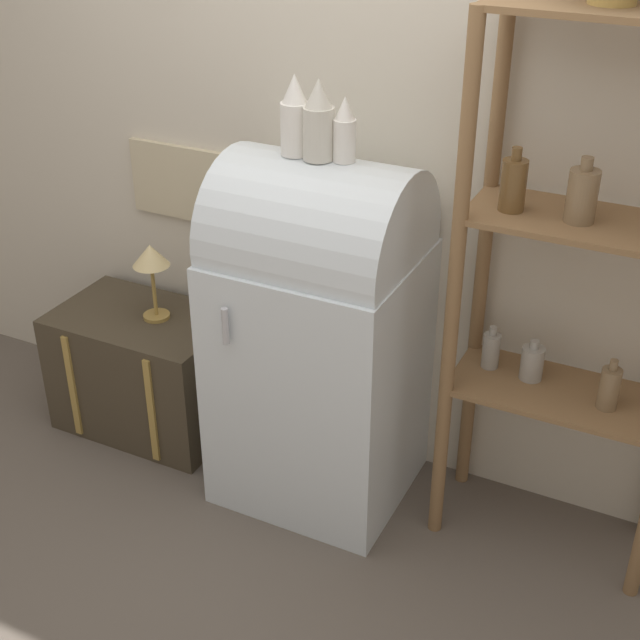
{
  "coord_description": "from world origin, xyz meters",
  "views": [
    {
      "loc": [
        1.26,
        -2.29,
        2.34
      ],
      "look_at": [
        0.0,
        0.24,
        0.75
      ],
      "focal_mm": 50.0,
      "sensor_mm": 36.0,
      "label": 1
    }
  ],
  "objects": [
    {
      "name": "ground_plane",
      "position": [
        0.0,
        0.0,
        0.0
      ],
      "size": [
        12.0,
        12.0,
        0.0
      ],
      "primitive_type": "plane",
      "color": "#60564C"
    },
    {
      "name": "wall_back",
      "position": [
        -0.0,
        0.57,
        1.35
      ],
      "size": [
        7.0,
        0.09,
        2.7
      ],
      "color": "beige",
      "rests_on": "ground_plane"
    },
    {
      "name": "refrigerator",
      "position": [
        -0.0,
        0.24,
        0.7
      ],
      "size": [
        0.69,
        0.66,
        1.36
      ],
      "color": "silver",
      "rests_on": "ground_plane"
    },
    {
      "name": "suitcase_trunk",
      "position": [
        -0.85,
        0.27,
        0.27
      ],
      "size": [
        0.74,
        0.49,
        0.54
      ],
      "color": "#423828",
      "rests_on": "ground_plane"
    },
    {
      "name": "shelf_unit",
      "position": [
        0.86,
        0.34,
        1.09
      ],
      "size": [
        0.77,
        0.37,
        1.9
      ],
      "color": "olive",
      "rests_on": "ground_plane"
    },
    {
      "name": "vase_left",
      "position": [
        -0.09,
        0.24,
        1.49
      ],
      "size": [
        0.1,
        0.1,
        0.27
      ],
      "color": "white",
      "rests_on": "refrigerator"
    },
    {
      "name": "vase_center",
      "position": [
        0.0,
        0.23,
        1.48
      ],
      "size": [
        0.1,
        0.1,
        0.27
      ],
      "color": "beige",
      "rests_on": "refrigerator"
    },
    {
      "name": "vase_right",
      "position": [
        0.08,
        0.25,
        1.46
      ],
      "size": [
        0.08,
        0.08,
        0.21
      ],
      "color": "white",
      "rests_on": "refrigerator"
    },
    {
      "name": "desk_lamp",
      "position": [
        -0.78,
        0.29,
        0.79
      ],
      "size": [
        0.15,
        0.15,
        0.33
      ],
      "color": "#AD8942",
      "rests_on": "suitcase_trunk"
    }
  ]
}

